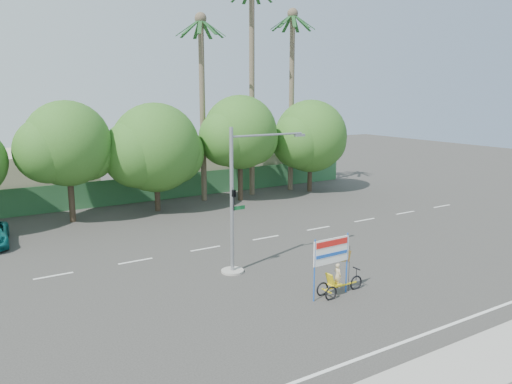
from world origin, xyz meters
TOP-DOWN VIEW (x-y plane):
  - ground at (0.00, 0.00)m, footprint 120.00×120.00m
  - sidewalk_near at (0.00, -7.50)m, footprint 50.00×2.40m
  - fence at (0.00, 21.50)m, footprint 38.00×0.08m
  - building_left at (-10.00, 26.00)m, footprint 12.00×8.00m
  - building_right at (8.00, 26.00)m, footprint 14.00×8.00m
  - tree_left at (-7.05, 18.00)m, footprint 6.66×5.60m
  - tree_center at (-1.05, 18.00)m, footprint 7.62×6.40m
  - tree_right at (5.95, 18.00)m, footprint 6.90×5.80m
  - tree_far_right at (12.95, 18.00)m, footprint 7.38×6.20m
  - palm_tall at (8.00, 19.50)m, footprint 3.73×3.79m
  - palm_mid at (12.00, 19.50)m, footprint 3.73×3.79m
  - palm_short at (3.50, 19.50)m, footprint 3.73×3.79m
  - traffic_signal at (-2.20, 3.98)m, footprint 4.72×1.10m
  - trike_billboard at (-0.12, -0.77)m, footprint 2.77×0.64m

SIDE VIEW (x-z plane):
  - ground at x=0.00m, z-range 0.00..0.00m
  - sidewalk_near at x=0.00m, z-range 0.00..0.12m
  - fence at x=0.00m, z-range 0.00..2.00m
  - trike_billboard at x=-0.12m, z-range -0.27..2.45m
  - building_right at x=8.00m, z-range 0.00..3.60m
  - building_left at x=-10.00m, z-range 0.00..4.00m
  - traffic_signal at x=-2.20m, z-range -0.58..6.42m
  - tree_center at x=-1.05m, z-range 0.54..8.39m
  - tree_far_right at x=12.95m, z-range 0.68..8.61m
  - tree_left at x=-7.05m, z-range 1.02..9.09m
  - tree_right at x=5.95m, z-range 1.06..9.42m
  - palm_short at x=3.50m, z-range 1.64..16.09m
  - palm_mid at x=12.00m, z-range 1.67..17.12m
  - palm_tall at x=8.00m, z-range 1.74..19.19m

